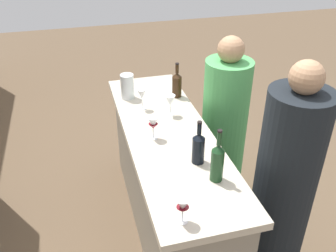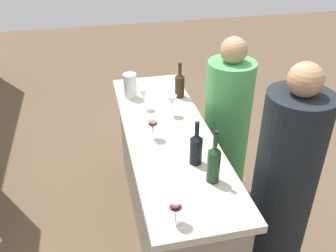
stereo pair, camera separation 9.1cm
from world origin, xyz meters
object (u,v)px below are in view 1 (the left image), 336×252
person_left_guest (284,188)px  wine_bottle_leftmost_olive_green (217,161)px  wine_bottle_second_left_near_black (198,147)px  wine_bottle_center_amber_brown (177,84)px  wine_glass_near_left (170,101)px  water_pitcher (127,86)px  wine_glass_near_center (142,95)px  wine_glass_far_left (183,206)px  wine_glass_near_right (153,124)px  person_center_guest (224,129)px

person_left_guest → wine_bottle_leftmost_olive_green: bearing=11.8°
wine_bottle_second_left_near_black → wine_bottle_center_amber_brown: wine_bottle_center_amber_brown is taller
wine_glass_near_left → water_pitcher: 0.45m
wine_bottle_center_amber_brown → wine_glass_near_left: (-0.28, 0.13, 0.00)m
wine_bottle_center_amber_brown → wine_glass_near_center: (-0.13, 0.32, 0.01)m
wine_bottle_leftmost_olive_green → wine_glass_near_center: size_ratio=2.04×
wine_bottle_center_amber_brown → person_left_guest: person_left_guest is taller
wine_glass_near_center → wine_glass_far_left: size_ratio=1.09×
wine_bottle_second_left_near_black → wine_glass_far_left: (-0.46, 0.24, -0.00)m
wine_bottle_second_left_near_black → water_pitcher: 1.02m
wine_bottle_center_amber_brown → wine_glass_near_right: bearing=149.8°
wine_bottle_leftmost_olive_green → wine_glass_far_left: wine_bottle_leftmost_olive_green is taller
wine_glass_near_right → person_center_guest: 0.85m
wine_bottle_leftmost_olive_green → person_left_guest: person_left_guest is taller
person_left_guest → water_pitcher: bearing=-45.4°
wine_glass_near_left → wine_glass_far_left: size_ratio=1.07×
person_left_guest → person_center_guest: 0.87m
person_center_guest → wine_glass_near_right: bearing=31.5°
wine_glass_near_left → water_pitcher: size_ratio=0.79×
wine_bottle_leftmost_olive_green → wine_bottle_center_amber_brown: bearing=-4.1°
wine_glass_near_left → person_left_guest: 1.01m
wine_bottle_second_left_near_black → person_center_guest: (0.69, -0.48, -0.36)m
wine_glass_near_right → wine_glass_far_left: (-0.80, 0.03, -0.00)m
wine_glass_near_left → person_center_guest: size_ratio=0.11×
wine_bottle_center_amber_brown → wine_glass_far_left: (-1.37, 0.37, -0.01)m
person_center_guest → person_left_guest: bearing=97.7°
wine_bottle_center_amber_brown → person_center_guest: size_ratio=0.20×
wine_bottle_second_left_near_black → wine_glass_near_right: (0.34, 0.21, 0.00)m
wine_glass_far_left → person_left_guest: (0.29, -0.78, -0.29)m
wine_glass_near_center → water_pitcher: 0.23m
person_center_guest → wine_glass_near_left: bearing=12.3°
wine_glass_near_right → person_center_guest: size_ratio=0.11×
wine_bottle_leftmost_olive_green → person_left_guest: size_ratio=0.21×
person_center_guest → wine_glass_near_center: bearing=-2.7°
wine_bottle_leftmost_olive_green → wine_glass_near_left: wine_bottle_leftmost_olive_green is taller
wine_glass_near_center → person_left_guest: person_left_guest is taller
wine_bottle_leftmost_olive_green → person_center_guest: (0.88, -0.43, -0.38)m
wine_glass_near_left → wine_bottle_center_amber_brown: bearing=-25.3°
wine_glass_near_center → wine_glass_near_right: size_ratio=1.01×
wine_glass_far_left → person_left_guest: 0.88m
wine_bottle_leftmost_olive_green → wine_bottle_second_left_near_black: bearing=14.4°
wine_glass_near_left → wine_glass_near_center: 0.24m
wine_bottle_center_amber_brown → person_left_guest: (-1.08, -0.41, -0.30)m
wine_glass_near_right → person_center_guest: bearing=-62.6°
wine_glass_near_right → wine_glass_far_left: size_ratio=1.08×
wine_bottle_second_left_near_black → water_pitcher: size_ratio=1.42×
person_left_guest → wine_glass_near_right: bearing=-24.7°
person_left_guest → wine_glass_near_center: bearing=-42.5°
wine_bottle_second_left_near_black → wine_bottle_center_amber_brown: (0.91, -0.13, 0.00)m
wine_glass_far_left → water_pitcher: 1.45m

